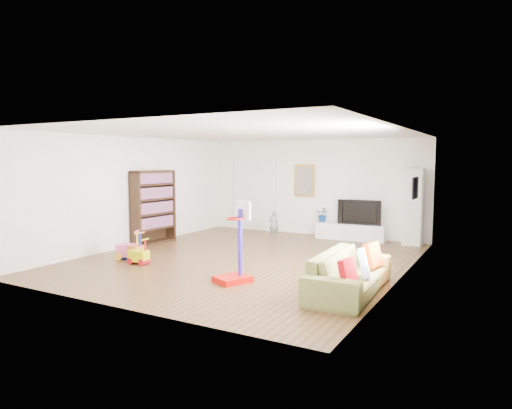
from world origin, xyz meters
The scene contains 25 objects.
floor centered at (0.00, 0.00, 0.00)m, with size 6.50×7.50×0.00m, color brown.
ceiling centered at (0.00, 0.00, 2.70)m, with size 6.50×7.50×0.00m, color white.
wall_back centered at (0.00, 3.75, 1.35)m, with size 6.50×0.00×2.70m, color white.
wall_front centered at (0.00, -3.75, 1.35)m, with size 6.50×0.00×2.70m, color white.
wall_left centered at (-3.25, 0.00, 1.35)m, with size 0.00×7.50×2.70m, color white.
wall_right centered at (3.25, 0.00, 1.35)m, with size 0.00×7.50×2.70m, color silver.
navy_accent centered at (3.23, 1.40, 1.85)m, with size 0.01×3.20×1.70m, color black.
olive_wainscot centered at (3.23, 1.40, 0.50)m, with size 0.01×3.20×1.00m, color brown.
doorway centered at (-1.90, 3.71, 1.05)m, with size 1.45×0.06×2.10m, color white.
painting_back centered at (-0.25, 3.71, 1.55)m, with size 0.62×0.06×0.92m, color gold.
artwork_right centered at (3.17, 1.60, 1.55)m, with size 0.04×0.56×0.46m, color #7F3F8C.
media_console centered at (1.22, 3.43, 0.21)m, with size 1.84×0.46×0.43m, color white.
tall_cabinet centered at (2.81, 3.47, 0.96)m, with size 0.45×0.45×1.93m, color white.
bookshelf centered at (-2.99, 0.41, 0.94)m, with size 0.34×1.28×1.87m, color #311D10.
sofa centered at (2.72, -1.38, 0.33)m, with size 2.24×0.88×0.66m, color olive.
basketball_hoop centered at (0.74, -1.76, 0.71)m, with size 0.49×0.60×1.43m, color #C40902.
ride_on_yellow centered at (-1.69, -1.52, 0.27)m, with size 0.40×0.25×0.53m, color #D4D705.
ride_on_orange centered at (-2.05, -1.28, 0.31)m, with size 0.46×0.28×0.61m, color #CE6A27.
ride_on_pink centered at (-2.21, -1.29, 0.31)m, with size 0.47×0.29×0.63m, color #EE5A9E.
child centered at (-0.70, 2.66, 0.37)m, with size 0.27×0.18×0.75m, color slate.
tv centered at (1.45, 3.49, 0.76)m, with size 1.14×0.15×0.66m, color black.
vase_plant centered at (0.42, 3.46, 0.64)m, with size 0.37×0.32×0.41m, color navy.
pillow_left centered at (2.91, -2.06, 0.52)m, with size 0.10×0.37×0.37m, color #AF080F.
pillow_center centered at (2.95, -1.41, 0.52)m, with size 0.11×0.41×0.41m, color silver.
pillow_right centered at (2.92, -0.72, 0.52)m, with size 0.11×0.42×0.42m, color #CC2D00.
Camera 1 is at (4.91, -8.39, 2.13)m, focal length 32.00 mm.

